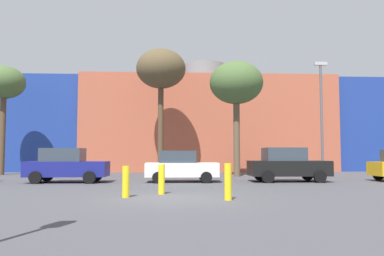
# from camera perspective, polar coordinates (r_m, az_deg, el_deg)

# --- Properties ---
(ground_plane) EXTENTS (200.00, 200.00, 0.00)m
(ground_plane) POSITION_cam_1_polar(r_m,az_deg,el_deg) (13.30, -3.03, -10.25)
(ground_plane) COLOR #47474C
(building_backdrop) EXTENTS (40.51, 11.56, 10.21)m
(building_backdrop) POSITION_cam_1_polar(r_m,az_deg,el_deg) (37.55, 1.93, 0.20)
(building_backdrop) COLOR #B2563D
(building_backdrop) RESTS_ON ground_plane
(parked_car_1) EXTENTS (4.12, 2.02, 1.79)m
(parked_car_1) POSITION_cam_1_polar(r_m,az_deg,el_deg) (21.28, -18.04, -5.26)
(parked_car_1) COLOR navy
(parked_car_1) RESTS_ON ground_plane
(parked_car_2) EXTENTS (3.82, 1.88, 1.66)m
(parked_car_2) POSITION_cam_1_polar(r_m,az_deg,el_deg) (20.55, -1.68, -5.69)
(parked_car_2) COLOR white
(parked_car_2) RESTS_ON ground_plane
(parked_car_3) EXTENTS (4.20, 2.06, 1.82)m
(parked_car_3) POSITION_cam_1_polar(r_m,az_deg,el_deg) (21.45, 13.87, -5.28)
(parked_car_3) COLOR black
(parked_car_3) RESTS_ON ground_plane
(bare_tree_0) EXTENTS (3.60, 3.60, 9.13)m
(bare_tree_0) POSITION_cam_1_polar(r_m,az_deg,el_deg) (28.56, -4.60, 8.47)
(bare_tree_0) COLOR brown
(bare_tree_0) RESTS_ON ground_plane
(bare_tree_1) EXTENTS (2.96, 2.96, 7.84)m
(bare_tree_1) POSITION_cam_1_polar(r_m,az_deg,el_deg) (31.18, -25.98, 5.79)
(bare_tree_1) COLOR brown
(bare_tree_1) RESTS_ON ground_plane
(bare_tree_2) EXTENTS (3.60, 3.60, 7.71)m
(bare_tree_2) POSITION_cam_1_polar(r_m,az_deg,el_deg) (26.32, 6.54, 6.46)
(bare_tree_2) COLOR brown
(bare_tree_2) RESTS_ON ground_plane
(bollard_yellow_0) EXTENTS (0.24, 0.24, 1.10)m
(bollard_yellow_0) POSITION_cam_1_polar(r_m,az_deg,el_deg) (14.45, -4.52, -7.53)
(bollard_yellow_0) COLOR yellow
(bollard_yellow_0) RESTS_ON ground_plane
(bollard_yellow_1) EXTENTS (0.24, 0.24, 1.18)m
(bollard_yellow_1) POSITION_cam_1_polar(r_m,az_deg,el_deg) (12.60, 5.34, -7.89)
(bollard_yellow_1) COLOR yellow
(bollard_yellow_1) RESTS_ON ground_plane
(bollard_yellow_2) EXTENTS (0.24, 0.24, 1.07)m
(bollard_yellow_2) POSITION_cam_1_polar(r_m,az_deg,el_deg) (13.51, -9.75, -7.82)
(bollard_yellow_2) COLOR yellow
(bollard_yellow_2) RESTS_ON ground_plane
(street_lamp) EXTENTS (0.80, 0.24, 7.27)m
(street_lamp) POSITION_cam_1_polar(r_m,az_deg,el_deg) (25.49, 18.56, 2.37)
(street_lamp) COLOR #59595E
(street_lamp) RESTS_ON ground_plane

